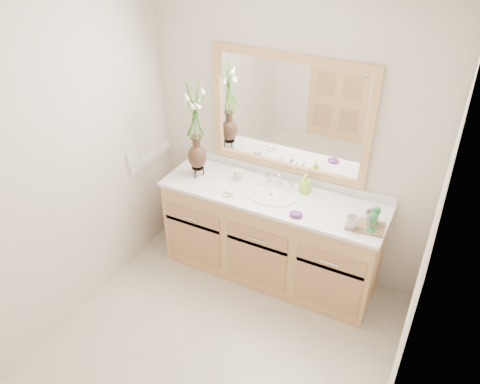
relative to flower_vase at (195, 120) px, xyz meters
The scene contains 20 objects.
floor 1.81m from the flower_vase, 55.53° to the right, with size 2.60×2.60×0.00m, color beige.
ceiling 1.60m from the flower_vase, 55.53° to the right, with size 2.40×2.60×0.02m, color white.
wall_back 0.76m from the flower_vase, 24.06° to the left, with size 2.40×0.02×2.40m, color silver.
wall_left 1.13m from the flower_vase, 117.45° to the right, with size 0.02×2.60×2.40m, color silver.
wall_right 2.13m from the flower_vase, 27.85° to the right, with size 0.02×2.60×2.40m, color silver.
vanity 1.17m from the flower_vase, ahead, with size 1.80×0.55×0.80m.
counter 0.86m from the flower_vase, ahead, with size 1.84×0.57×0.03m, color white.
sink 0.89m from the flower_vase, ahead, with size 0.38×0.34×0.23m.
mirror 0.74m from the flower_vase, 22.51° to the left, with size 1.32×0.04×0.97m.
switch_plate 0.66m from the flower_vase, 155.42° to the right, with size 0.02×0.12×0.12m, color white.
flower_vase is the anchor object (origin of this frame).
tumbler 0.58m from the flower_vase, 15.23° to the left, with size 0.07×0.07×0.09m, color beige.
soap_dish 0.64m from the flower_vase, 20.41° to the right, with size 0.11×0.11×0.03m.
soap_bottle 1.02m from the flower_vase, 10.55° to the left, with size 0.07×0.07×0.15m, color #A0E836.
purple_dish 1.09m from the flower_vase, 10.35° to the right, with size 0.10×0.08×0.04m, color #5B2673.
tray 1.54m from the flower_vase, ahead, with size 0.28×0.18×0.01m, color brown.
mug_left 1.45m from the flower_vase, ahead, with size 0.09×0.09×0.09m, color beige.
mug_right 1.55m from the flower_vase, ahead, with size 0.10×0.10×0.10m, color beige.
goblet_front 1.56m from the flower_vase, ahead, with size 0.07×0.07×0.15m.
goblet_back 1.56m from the flower_vase, ahead, with size 0.06×0.06×0.14m.
Camera 1 is at (1.19, -1.88, 2.89)m, focal length 35.00 mm.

